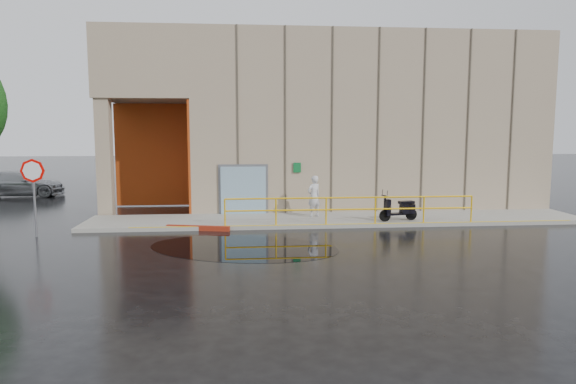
{
  "coord_description": "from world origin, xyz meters",
  "views": [
    {
      "loc": [
        0.13,
        -15.78,
        3.69
      ],
      "look_at": [
        1.84,
        3.0,
        1.41
      ],
      "focal_mm": 32.0,
      "sensor_mm": 36.0,
      "label": 1
    }
  ],
  "objects_px": {
    "person": "(314,196)",
    "stop_sign": "(33,181)",
    "scooter": "(399,203)",
    "red_curb": "(198,228)",
    "car_c": "(18,184)"
  },
  "relations": [
    {
      "from": "person",
      "to": "stop_sign",
      "type": "bearing_deg",
      "value": -17.48
    },
    {
      "from": "person",
      "to": "scooter",
      "type": "height_order",
      "value": "person"
    },
    {
      "from": "red_curb",
      "to": "car_c",
      "type": "relative_size",
      "value": 0.5
    },
    {
      "from": "scooter",
      "to": "car_c",
      "type": "distance_m",
      "value": 21.2
    },
    {
      "from": "person",
      "to": "stop_sign",
      "type": "relative_size",
      "value": 0.62
    },
    {
      "from": "scooter",
      "to": "car_c",
      "type": "relative_size",
      "value": 0.34
    },
    {
      "from": "person",
      "to": "red_curb",
      "type": "distance_m",
      "value": 4.98
    },
    {
      "from": "scooter",
      "to": "stop_sign",
      "type": "relative_size",
      "value": 0.6
    },
    {
      "from": "red_curb",
      "to": "person",
      "type": "bearing_deg",
      "value": 20.97
    },
    {
      "from": "scooter",
      "to": "stop_sign",
      "type": "bearing_deg",
      "value": 173.91
    },
    {
      "from": "scooter",
      "to": "red_curb",
      "type": "xyz_separation_m",
      "value": [
        -7.76,
        -0.5,
        -0.77
      ]
    },
    {
      "from": "scooter",
      "to": "car_c",
      "type": "height_order",
      "value": "car_c"
    },
    {
      "from": "scooter",
      "to": "red_curb",
      "type": "bearing_deg",
      "value": 172.51
    },
    {
      "from": "person",
      "to": "red_curb",
      "type": "bearing_deg",
      "value": -10.09
    },
    {
      "from": "person",
      "to": "scooter",
      "type": "bearing_deg",
      "value": 127.46
    }
  ]
}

